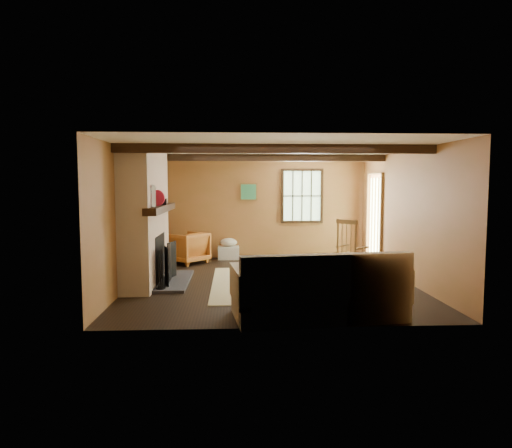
{
  "coord_description": "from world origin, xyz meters",
  "views": [
    {
      "loc": [
        -0.66,
        -8.27,
        1.79
      ],
      "look_at": [
        -0.23,
        0.4,
        1.03
      ],
      "focal_mm": 32.0,
      "sensor_mm": 36.0,
      "label": 1
    }
  ],
  "objects": [
    {
      "name": "rocking_chair",
      "position": [
        1.55,
        0.15,
        0.48
      ],
      "size": [
        0.9,
        0.87,
        1.14
      ],
      "rotation": [
        0.0,
        0.0,
        2.31
      ],
      "color": "tan",
      "rests_on": "ground"
    },
    {
      "name": "sofa",
      "position": [
        0.48,
        -2.34,
        0.33
      ],
      "size": [
        2.37,
        1.27,
        0.92
      ],
      "rotation": [
        0.0,
        0.0,
        0.12
      ],
      "color": "beige",
      "rests_on": "ground"
    },
    {
      "name": "basket_pillow",
      "position": [
        -0.78,
        2.55,
        0.4
      ],
      "size": [
        0.45,
        0.38,
        0.2
      ],
      "primitive_type": "ellipsoid",
      "rotation": [
        0.0,
        0.0,
        -0.15
      ],
      "color": "beige",
      "rests_on": "laundry_basket"
    },
    {
      "name": "rug",
      "position": [
        0.2,
        -0.2,
        0.0
      ],
      "size": [
        2.5,
        3.0,
        0.01
      ],
      "primitive_type": "cube",
      "color": "tan",
      "rests_on": "ground"
    },
    {
      "name": "room_envelope",
      "position": [
        0.22,
        0.26,
        1.63
      ],
      "size": [
        5.02,
        5.52,
        2.44
      ],
      "color": "#9A5F36",
      "rests_on": "ground"
    },
    {
      "name": "laundry_basket",
      "position": [
        -0.78,
        2.55,
        0.15
      ],
      "size": [
        0.5,
        0.38,
        0.3
      ],
      "primitive_type": "cube",
      "rotation": [
        0.0,
        0.0,
        0.01
      ],
      "color": "silver",
      "rests_on": "ground"
    },
    {
      "name": "fireplace",
      "position": [
        -2.23,
        -0.0,
        1.1
      ],
      "size": [
        1.02,
        2.3,
        2.4
      ],
      "color": "#A1633E",
      "rests_on": "ground"
    },
    {
      "name": "armchair",
      "position": [
        -1.71,
        2.01,
        0.35
      ],
      "size": [
        1.08,
        1.08,
        0.71
      ],
      "primitive_type": "imported",
      "rotation": [
        0.0,
        0.0,
        -2.3
      ],
      "color": "#BF6026",
      "rests_on": "ground"
    },
    {
      "name": "firewood_pile",
      "position": [
        -1.89,
        2.6,
        0.12
      ],
      "size": [
        0.67,
        0.12,
        0.24
      ],
      "color": "brown",
      "rests_on": "ground"
    },
    {
      "name": "ground",
      "position": [
        0.0,
        0.0,
        0.0
      ],
      "size": [
        5.5,
        5.5,
        0.0
      ],
      "primitive_type": "plane",
      "color": "black",
      "rests_on": "ground"
    }
  ]
}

